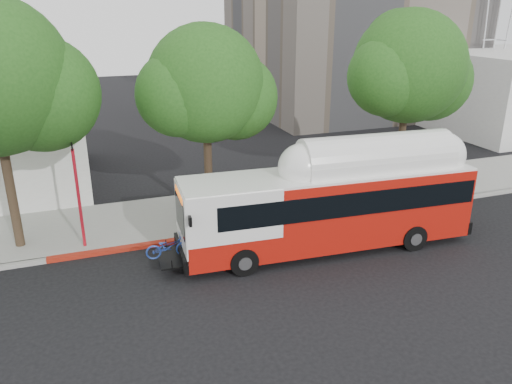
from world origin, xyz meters
TOP-DOWN VIEW (x-y plane):
  - ground at (0.00, 0.00)m, footprint 120.00×120.00m
  - sidewalk at (0.00, 6.50)m, footprint 60.00×5.00m
  - curb_strip at (0.00, 3.90)m, footprint 60.00×0.30m
  - red_curb_segment at (-3.00, 3.90)m, footprint 10.00×0.32m
  - street_tree_left at (-8.53, 5.56)m, footprint 6.67×5.80m
  - street_tree_mid at (-0.59, 6.06)m, footprint 5.75×5.00m
  - street_tree_right at (9.44, 5.86)m, footprint 6.21×5.40m
  - transit_bus at (2.70, 1.37)m, footprint 12.54×3.20m
  - signal_pole at (-6.56, 4.57)m, footprint 0.12×0.42m

SIDE VIEW (x-z plane):
  - ground at x=0.00m, z-range 0.00..0.00m
  - sidewalk at x=0.00m, z-range 0.00..0.15m
  - curb_strip at x=0.00m, z-range 0.00..0.15m
  - red_curb_segment at x=-3.00m, z-range 0.00..0.16m
  - transit_bus at x=2.70m, z-range -0.12..3.55m
  - signal_pole at x=-6.56m, z-range 0.06..4.46m
  - street_tree_mid at x=-0.59m, z-range 1.60..10.22m
  - street_tree_right at x=9.44m, z-range 1.67..10.85m
  - street_tree_left at x=-8.53m, z-range 1.73..11.47m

